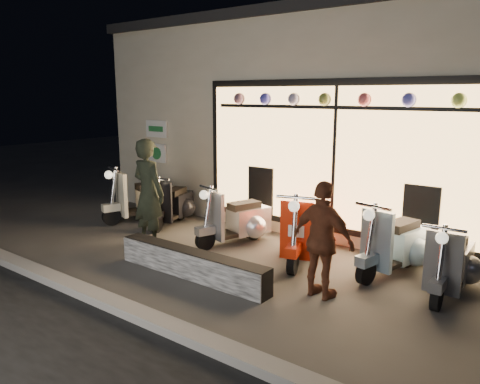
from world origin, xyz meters
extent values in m
plane|color=#383533|center=(0.00, 0.00, 0.00)|extent=(40.00, 40.00, 0.00)
cube|color=slate|center=(0.00, -2.00, 0.06)|extent=(40.00, 0.25, 0.12)
cube|color=beige|center=(0.00, 5.00, 2.00)|extent=(10.00, 6.00, 4.00)
cube|color=black|center=(0.00, 5.00, 4.10)|extent=(10.20, 6.20, 0.20)
cube|color=black|center=(0.80, 1.98, 1.55)|extent=(5.45, 0.06, 2.65)
cube|color=#FFBF6B|center=(0.80, 1.94, 1.55)|extent=(5.20, 0.04, 2.40)
cube|color=black|center=(0.80, 1.90, 2.40)|extent=(4.90, 0.06, 0.06)
cube|color=white|center=(-3.60, 1.96, 1.85)|extent=(0.65, 0.04, 0.38)
cube|color=white|center=(-3.60, 1.96, 1.30)|extent=(0.55, 0.04, 0.42)
cube|color=black|center=(-0.15, -0.65, 0.20)|extent=(2.64, 0.28, 0.40)
cylinder|color=black|center=(-0.79, 0.38, 0.17)|extent=(0.20, 0.36, 0.35)
cylinder|color=black|center=(-0.48, 1.34, 0.17)|extent=(0.22, 0.37, 0.35)
cube|color=#ACACB1|center=(-0.73, 0.58, 0.57)|extent=(0.47, 0.21, 0.84)
cube|color=#ACACB1|center=(-0.51, 1.25, 0.39)|extent=(0.63, 0.81, 0.47)
cube|color=black|center=(-0.54, 1.15, 0.67)|extent=(0.45, 0.63, 0.12)
sphere|color=#FFF2CC|center=(-0.80, 0.37, 0.97)|extent=(0.19, 0.19, 0.15)
cylinder|color=black|center=(0.97, 0.31, 0.19)|extent=(0.22, 0.39, 0.37)
cylinder|color=black|center=(0.64, 1.36, 0.19)|extent=(0.24, 0.40, 0.37)
cube|color=red|center=(0.90, 0.53, 0.61)|extent=(0.50, 0.23, 0.90)
cube|color=red|center=(0.68, 1.26, 0.42)|extent=(0.67, 0.87, 0.50)
cube|color=black|center=(0.71, 1.15, 0.72)|extent=(0.48, 0.68, 0.13)
sphere|color=#FFF2CC|center=(0.98, 0.30, 1.04)|extent=(0.21, 0.21, 0.16)
cylinder|color=black|center=(-2.23, 0.60, 0.17)|extent=(0.19, 0.35, 0.34)
cylinder|color=black|center=(-2.52, 1.54, 0.17)|extent=(0.21, 0.36, 0.34)
cube|color=black|center=(-2.29, 0.80, 0.55)|extent=(0.45, 0.20, 0.81)
cube|color=black|center=(-2.49, 1.44, 0.37)|extent=(0.60, 0.78, 0.45)
cube|color=black|center=(-2.46, 1.35, 0.65)|extent=(0.43, 0.61, 0.12)
sphere|color=#FFF2CC|center=(-2.22, 0.59, 0.94)|extent=(0.19, 0.19, 0.15)
cylinder|color=black|center=(-3.33, 0.39, 0.19)|extent=(0.23, 0.39, 0.37)
cylinder|color=black|center=(-2.95, 1.42, 0.19)|extent=(0.25, 0.40, 0.37)
cube|color=beige|center=(-3.25, 0.61, 0.61)|extent=(0.50, 0.25, 0.90)
cube|color=beige|center=(-2.99, 1.32, 0.42)|extent=(0.70, 0.88, 0.50)
cube|color=black|center=(-3.03, 1.22, 0.72)|extent=(0.50, 0.68, 0.13)
sphere|color=#FFF2CC|center=(-3.33, 0.38, 1.04)|extent=(0.21, 0.21, 0.16)
cylinder|color=black|center=(1.98, 0.61, 0.18)|extent=(0.18, 0.38, 0.36)
cylinder|color=black|center=(2.21, 1.65, 0.18)|extent=(0.20, 0.38, 0.36)
cube|color=#7E9EB3|center=(2.03, 0.83, 0.59)|extent=(0.49, 0.18, 0.87)
cube|color=#7E9EB3|center=(2.18, 1.54, 0.40)|extent=(0.59, 0.82, 0.49)
cube|color=black|center=(2.16, 1.44, 0.70)|extent=(0.42, 0.64, 0.13)
sphere|color=#FFF2CC|center=(1.98, 0.60, 1.01)|extent=(0.19, 0.19, 0.16)
cylinder|color=black|center=(2.99, 0.36, 0.17)|extent=(0.11, 0.34, 0.33)
cylinder|color=black|center=(2.96, 1.35, 0.17)|extent=(0.13, 0.34, 0.33)
cube|color=#54575B|center=(2.98, 0.57, 0.55)|extent=(0.45, 0.08, 0.81)
cube|color=#54575B|center=(2.96, 1.25, 0.37)|extent=(0.44, 0.70, 0.45)
cube|color=black|center=(2.96, 1.15, 0.65)|extent=(0.29, 0.56, 0.12)
sphere|color=#FFF2CC|center=(2.99, 0.35, 0.93)|extent=(0.15, 0.15, 0.15)
imported|color=black|center=(-1.73, -0.01, 0.94)|extent=(0.71, 0.49, 1.89)
imported|color=brown|center=(1.67, -0.13, 0.77)|extent=(0.95, 0.49, 1.55)
camera|label=1|loc=(4.28, -5.36, 2.62)|focal=35.00mm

